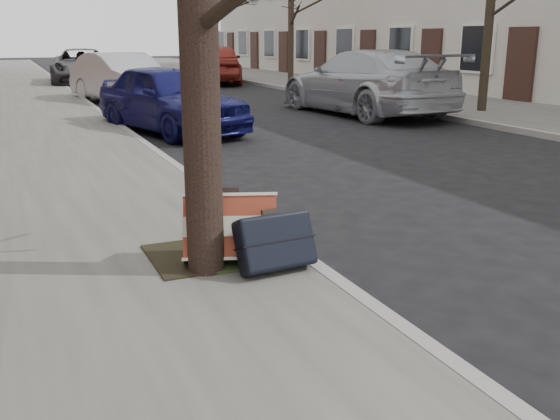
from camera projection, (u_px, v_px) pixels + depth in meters
name	position (u px, v px, depth m)	size (l,w,h in m)	color
ground	(499.00, 283.00, 4.81)	(120.00, 120.00, 0.00)	black
far_sidewalk	(363.00, 91.00, 21.04)	(4.00, 70.00, 0.12)	slate
dirt_patch	(204.00, 255.00, 5.06)	(0.85, 0.85, 0.01)	black
suitcase_red	(230.00, 228.00, 4.85)	(0.71, 0.20, 0.52)	maroon
suitcase_navy	(275.00, 242.00, 4.68)	(0.59, 0.19, 0.42)	black
car_near_front	(170.00, 98.00, 12.23)	(1.60, 3.96, 1.35)	#111252
car_near_mid	(123.00, 78.00, 17.49)	(1.50, 4.30, 1.42)	#B1B3B9
car_near_back	(82.00, 67.00, 24.53)	(2.31, 5.02, 1.39)	#3B3C40
car_far_front	(365.00, 82.00, 15.07)	(2.18, 5.36, 1.55)	#A8AAB0
car_far_back	(217.00, 63.00, 25.08)	(1.89, 4.71, 1.60)	maroon
tree_far_a	(490.00, 10.00, 14.44)	(0.21, 0.21, 4.64)	black
tree_far_b	(291.00, 18.00, 24.19)	(0.23, 0.23, 4.83)	black
tree_far_c	(216.00, 15.00, 32.38)	(0.24, 0.24, 5.58)	black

